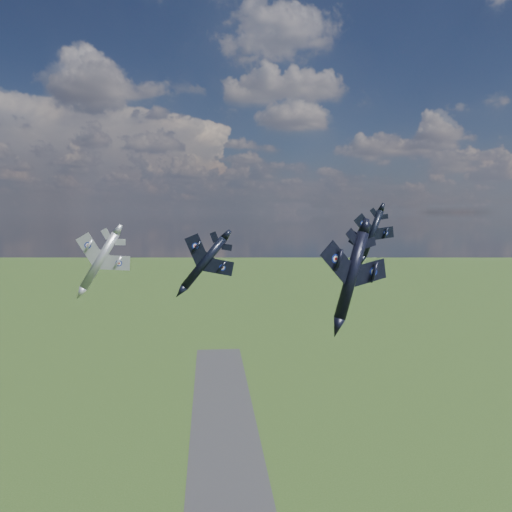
{
  "coord_description": "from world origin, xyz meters",
  "views": [
    {
      "loc": [
        -5.76,
        -73.88,
        90.43
      ],
      "look_at": [
        2.17,
        9.7,
        83.07
      ],
      "focal_mm": 35.0,
      "sensor_mm": 36.0,
      "label": 1
    }
  ],
  "objects_px": {
    "jet_left_silver": "(100,261)",
    "jet_lead_navy": "(204,263)",
    "jet_high_navy": "(372,234)",
    "jet_right_navy": "(351,275)"
  },
  "relations": [
    {
      "from": "jet_right_navy",
      "to": "jet_left_silver",
      "type": "xyz_separation_m",
      "value": [
        -37.99,
        24.51,
        -0.04
      ]
    },
    {
      "from": "jet_left_silver",
      "to": "jet_lead_navy",
      "type": "bearing_deg",
      "value": -17.74
    },
    {
      "from": "jet_lead_navy",
      "to": "jet_left_silver",
      "type": "bearing_deg",
      "value": 161.0
    },
    {
      "from": "jet_high_navy",
      "to": "jet_left_silver",
      "type": "distance_m",
      "value": 52.58
    },
    {
      "from": "jet_lead_navy",
      "to": "jet_right_navy",
      "type": "xyz_separation_m",
      "value": [
        19.73,
        -18.89,
        -0.01
      ]
    },
    {
      "from": "jet_right_navy",
      "to": "jet_high_navy",
      "type": "relative_size",
      "value": 1.21
    },
    {
      "from": "jet_lead_navy",
      "to": "jet_left_silver",
      "type": "xyz_separation_m",
      "value": [
        -18.25,
        5.63,
        -0.06
      ]
    },
    {
      "from": "jet_lead_navy",
      "to": "jet_left_silver",
      "type": "distance_m",
      "value": 19.1
    },
    {
      "from": "jet_lead_navy",
      "to": "jet_high_navy",
      "type": "bearing_deg",
      "value": 20.89
    },
    {
      "from": "jet_lead_navy",
      "to": "jet_right_navy",
      "type": "height_order",
      "value": "jet_lead_navy"
    }
  ]
}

